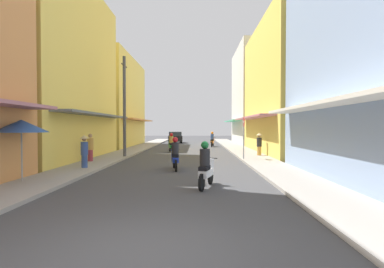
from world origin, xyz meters
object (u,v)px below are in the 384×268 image
motorbike_white (206,167)px  pedestrian_foreground (84,150)px  motorbike_orange (212,140)px  pedestrian_far (259,143)px  motorbike_blue (175,155)px  utility_pole (124,106)px  pedestrian_crossing (90,149)px  parked_car (175,137)px  vendor_umbrella (21,126)px  motorbike_green (171,144)px  street_sign_no_entry (244,133)px

motorbike_white → pedestrian_foreground: (-5.66, 4.01, 0.23)m
motorbike_white → pedestrian_foreground: 6.94m
motorbike_orange → motorbike_white: (-1.23, -21.16, 0.00)m
motorbike_white → pedestrian_far: pedestrian_far is taller
motorbike_orange → motorbike_blue: same height
motorbike_white → pedestrian_far: 11.14m
motorbike_blue → utility_pole: size_ratio=0.27×
motorbike_blue → pedestrian_crossing: (-4.97, 2.47, 0.13)m
pedestrian_crossing → utility_pole: size_ratio=0.25×
motorbike_blue → parked_car: (-1.84, 24.46, 0.04)m
motorbike_white → pedestrian_far: bearing=69.5°
motorbike_white → parked_car: 28.85m
utility_pole → motorbike_blue: bearing=-55.1°
parked_car → vendor_umbrella: vendor_umbrella is taller
motorbike_green → motorbike_orange: (3.67, 7.20, 0.00)m
parked_car → utility_pole: size_ratio=0.63×
pedestrian_foreground → pedestrian_far: (9.57, 6.41, -0.01)m
motorbike_green → motorbike_blue: bearing=-83.8°
pedestrian_foreground → pedestrian_far: 11.52m
motorbike_green → utility_pole: bearing=-121.3°
pedestrian_foreground → motorbike_blue: bearing=2.6°
motorbike_green → pedestrian_far: pedestrian_far is taller
vendor_umbrella → utility_pole: 9.33m
motorbike_orange → pedestrian_foreground: size_ratio=1.08×
motorbike_green → motorbike_white: size_ratio=1.01×
parked_car → vendor_umbrella: bearing=-96.7°
motorbike_white → utility_pole: 11.18m
street_sign_no_entry → pedestrian_far: bearing=58.5°
pedestrian_foreground → pedestrian_crossing: 2.76m
motorbike_white → pedestrian_crossing: bearing=133.5°
motorbike_white → utility_pole: (-5.11, 9.56, 2.71)m
utility_pole → vendor_umbrella: bearing=-98.9°
pedestrian_foreground → motorbike_white: bearing=-35.3°
pedestrian_crossing → motorbike_blue: bearing=-26.4°
motorbike_orange → pedestrian_crossing: size_ratio=1.08×
pedestrian_foreground → street_sign_no_entry: bearing=26.7°
motorbike_white → pedestrian_far: size_ratio=1.07×
pedestrian_foreground → pedestrian_far: size_ratio=1.01×
parked_car → pedestrian_crossing: size_ratio=2.54×
motorbike_green → pedestrian_far: 7.26m
pedestrian_far → motorbike_orange: bearing=104.0°
motorbike_green → vendor_umbrella: 14.19m
utility_pole → motorbike_white: bearing=-61.9°
motorbike_white → street_sign_no_entry: size_ratio=0.67×
motorbike_white → motorbike_blue: 4.43m
parked_car → pedestrian_foreground: (-2.44, -24.66, 0.20)m
pedestrian_far → pedestrian_crossing: bearing=-160.0°
motorbike_green → pedestrian_foreground: 10.45m
parked_car → pedestrian_crossing: bearing=-98.1°
motorbike_green → motorbike_orange: 8.09m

